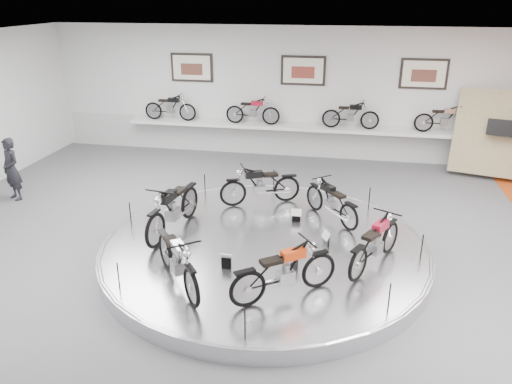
% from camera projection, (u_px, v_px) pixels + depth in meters
% --- Properties ---
extents(floor, '(16.00, 16.00, 0.00)m').
position_uv_depth(floor, '(262.00, 263.00, 9.67)').
color(floor, '#555558').
rests_on(floor, ground).
extents(ceiling, '(16.00, 16.00, 0.00)m').
position_uv_depth(ceiling, '(263.00, 51.00, 8.19)').
color(ceiling, white).
rests_on(ceiling, wall_back).
extents(wall_back, '(16.00, 0.00, 16.00)m').
position_uv_depth(wall_back, '(302.00, 94.00, 15.31)').
color(wall_back, silver).
rests_on(wall_back, floor).
extents(dado_band, '(15.68, 0.04, 1.10)m').
position_uv_depth(dado_band, '(301.00, 139.00, 15.83)').
color(dado_band, '#BCBCBA').
rests_on(dado_band, floor).
extents(display_platform, '(6.40, 6.40, 0.30)m').
position_uv_depth(display_platform, '(264.00, 249.00, 9.89)').
color(display_platform, silver).
rests_on(display_platform, floor).
extents(platform_rim, '(6.40, 6.40, 0.10)m').
position_uv_depth(platform_rim, '(264.00, 244.00, 9.85)').
color(platform_rim, '#B2B2BA').
rests_on(platform_rim, display_platform).
extents(shelf, '(11.00, 0.55, 0.10)m').
position_uv_depth(shelf, '(300.00, 128.00, 15.41)').
color(shelf, silver).
rests_on(shelf, wall_back).
extents(poster_left, '(1.35, 0.06, 0.88)m').
position_uv_depth(poster_left, '(192.00, 68.00, 15.63)').
color(poster_left, '#F0EACD').
rests_on(poster_left, wall_back).
extents(poster_center, '(1.35, 0.06, 0.88)m').
position_uv_depth(poster_center, '(303.00, 71.00, 15.01)').
color(poster_center, '#F0EACD').
rests_on(poster_center, wall_back).
extents(poster_right, '(1.35, 0.06, 0.88)m').
position_uv_depth(poster_right, '(424.00, 74.00, 14.40)').
color(poster_right, '#F0EACD').
rests_on(poster_right, wall_back).
extents(display_panel, '(2.56, 1.52, 2.30)m').
position_uv_depth(display_panel, '(500.00, 134.00, 13.79)').
color(display_panel, tan).
rests_on(display_panel, floor).
extents(shelf_bike_a, '(1.22, 0.43, 0.73)m').
position_uv_depth(shelf_bike_a, '(170.00, 109.00, 15.99)').
color(shelf_bike_a, black).
rests_on(shelf_bike_a, shelf).
extents(shelf_bike_b, '(1.22, 0.43, 0.73)m').
position_uv_depth(shelf_bike_b, '(253.00, 112.00, 15.52)').
color(shelf_bike_b, maroon).
rests_on(shelf_bike_b, shelf).
extents(shelf_bike_c, '(1.22, 0.43, 0.73)m').
position_uv_depth(shelf_bike_c, '(350.00, 117.00, 14.99)').
color(shelf_bike_c, black).
rests_on(shelf_bike_c, shelf).
extents(shelf_bike_d, '(1.22, 0.43, 0.73)m').
position_uv_depth(shelf_bike_d, '(444.00, 121.00, 14.52)').
color(shelf_bike_d, '#A9A9AE').
rests_on(shelf_bike_d, shelf).
extents(bike_a, '(1.38, 1.48, 0.88)m').
position_uv_depth(bike_a, '(331.00, 201.00, 10.68)').
color(bike_a, black).
rests_on(bike_a, display_platform).
extents(bike_b, '(1.70, 1.17, 0.95)m').
position_uv_depth(bike_b, '(260.00, 185.00, 11.48)').
color(bike_b, black).
rests_on(bike_b, display_platform).
extents(bike_c, '(0.91, 1.90, 1.08)m').
position_uv_depth(bike_c, '(173.00, 208.00, 10.10)').
color(bike_c, black).
rests_on(bike_c, display_platform).
extents(bike_d, '(1.49, 1.67, 0.98)m').
position_uv_depth(bike_d, '(177.00, 260.00, 8.23)').
color(bike_d, '#A9A9AE').
rests_on(bike_d, display_platform).
extents(bike_e, '(1.65, 1.42, 0.95)m').
position_uv_depth(bike_e, '(284.00, 271.00, 7.92)').
color(bike_e, '#C0340A').
rests_on(bike_e, display_platform).
extents(bike_f, '(1.24, 1.68, 0.94)m').
position_uv_depth(bike_f, '(375.00, 242.00, 8.83)').
color(bike_f, maroon).
rests_on(bike_f, display_platform).
extents(visitor, '(0.69, 0.60, 1.59)m').
position_uv_depth(visitor, '(11.00, 169.00, 12.42)').
color(visitor, black).
rests_on(visitor, floor).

